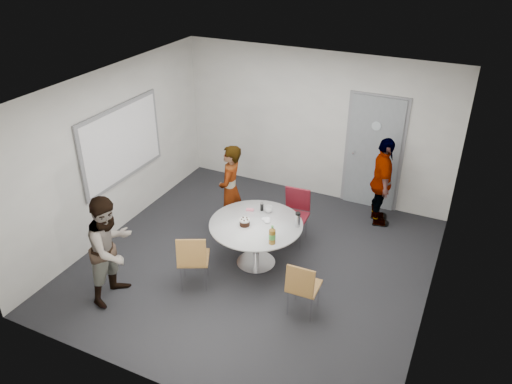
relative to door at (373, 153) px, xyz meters
The scene contains 15 objects.
floor 2.90m from the door, 113.90° to the right, with size 5.00×5.00×0.00m, color black.
ceiling 3.19m from the door, 113.90° to the right, with size 5.00×5.00×0.00m, color silver.
wall_back 1.15m from the door, behind, with size 5.00×5.00×0.00m, color silver.
wall_left 4.38m from the door, 145.41° to the right, with size 5.00×5.00×0.00m, color silver.
wall_right 2.87m from the door, 60.57° to the right, with size 5.00×5.00×0.00m, color silver.
wall_front 5.11m from the door, 102.45° to the right, with size 5.00×5.00×0.00m, color silver.
door is the anchor object (origin of this frame).
whiteboard 4.25m from the door, 147.34° to the right, with size 0.04×1.90×1.25m.
table 2.74m from the door, 113.23° to the right, with size 1.37×1.37×1.00m.
chair_near_left 3.78m from the door, 115.77° to the right, with size 0.57×0.59×0.88m.
chair_near_right 3.29m from the door, 91.23° to the right, with size 0.40×0.44×0.83m.
chair_far 1.86m from the door, 116.65° to the right, with size 0.45×0.49×0.89m.
person_main 2.62m from the door, 134.99° to the right, with size 0.56×0.37×1.55m, color #A5C6EA.
person_left 4.69m from the door, 122.56° to the right, with size 0.75×0.59×1.55m, color white.
person_right 0.66m from the door, 60.45° to the right, with size 0.91×0.38×1.56m, color black.
Camera 1 is at (2.64, -5.55, 4.63)m, focal length 35.00 mm.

